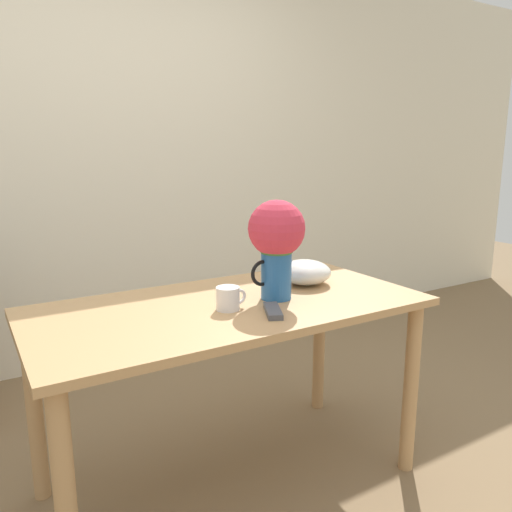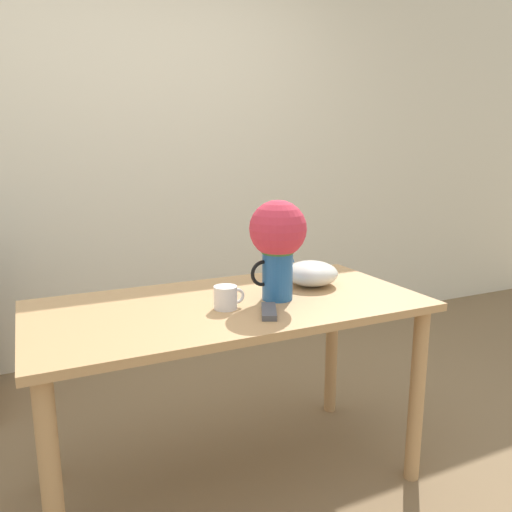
# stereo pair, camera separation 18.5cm
# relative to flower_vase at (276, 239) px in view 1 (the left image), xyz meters

# --- Properties ---
(wall_back) EXTENTS (8.00, 0.05, 2.60)m
(wall_back) POSITION_rel_flower_vase_xyz_m (-0.28, 1.55, 0.30)
(wall_back) COLOR #EDE5CC
(wall_back) RESTS_ON ground_plane
(table) EXTENTS (1.47, 0.72, 0.76)m
(table) POSITION_rel_flower_vase_xyz_m (-0.18, 0.04, -0.34)
(table) COLOR tan
(table) RESTS_ON ground_plane
(flower_vase) EXTENTS (0.22, 0.22, 0.38)m
(flower_vase) POSITION_rel_flower_vase_xyz_m (0.00, 0.00, 0.00)
(flower_vase) COLOR #235B9E
(flower_vase) RESTS_ON table
(coffee_mug) EXTENTS (0.12, 0.09, 0.08)m
(coffee_mug) POSITION_rel_flower_vase_xyz_m (-0.22, -0.03, -0.19)
(coffee_mug) COLOR white
(coffee_mug) RESTS_ON table
(white_bowl) EXTENTS (0.22, 0.22, 0.10)m
(white_bowl) POSITION_rel_flower_vase_xyz_m (0.22, 0.12, -0.18)
(white_bowl) COLOR silver
(white_bowl) RESTS_ON table
(remote_control) EXTENTS (0.11, 0.16, 0.02)m
(remote_control) POSITION_rel_flower_vase_xyz_m (-0.11, -0.15, -0.23)
(remote_control) COLOR #4C4C51
(remote_control) RESTS_ON table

